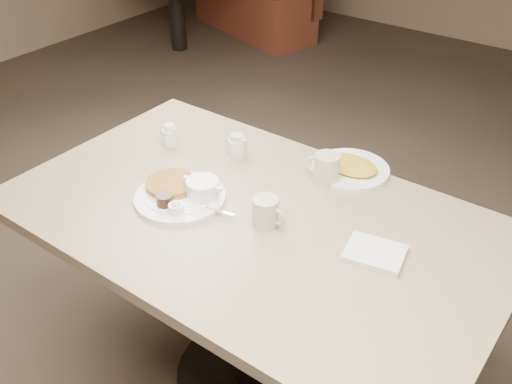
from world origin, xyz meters
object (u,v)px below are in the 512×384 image
Objects in this scene: main_plate at (183,192)px; coffee_mug_far at (326,169)px; coffee_mug_near at (266,212)px; diner_table at (252,257)px; hash_plate at (350,168)px; creamer_right at (237,146)px; creamer_left at (170,135)px.

coffee_mug_far reaches higher than main_plate.
coffee_mug_far is (0.02, 0.30, 0.00)m from coffee_mug_near.
diner_table is 0.30m from main_plate.
diner_table is 0.45m from hash_plate.
coffee_mug_far is 0.34m from creamer_right.
diner_table is 5.44× the size of hash_plate.
main_plate reaches higher than hash_plate.
creamer_left reaches higher than diner_table.
coffee_mug_far is at bearing 48.64° from main_plate.
coffee_mug_far is at bearing -108.39° from hash_plate.
creamer_right is (-0.32, 0.27, -0.01)m from coffee_mug_near.
main_plate is 1.30× the size of hash_plate.
creamer_right is (-0.25, 0.25, 0.21)m from diner_table.
creamer_right is (-0.34, -0.04, -0.01)m from coffee_mug_far.
coffee_mug_far is at bearing 6.15° from creamer_right.
coffee_mug_near is 0.30m from coffee_mug_far.
coffee_mug_far is at bearing 86.44° from coffee_mug_near.
creamer_left is (-0.27, 0.23, 0.01)m from main_plate.
creamer_left is (-0.56, 0.18, -0.01)m from coffee_mug_near.
diner_table is 15.29× the size of creamer_right.
creamer_left is at bearing -160.47° from creamer_right.
creamer_right is at bearing -159.18° from hash_plate.
coffee_mug_far is 0.12m from hash_plate.
creamer_left is at bearing -159.69° from hash_plate.
main_plate reaches higher than diner_table.
coffee_mug_far is 0.59m from creamer_left.
coffee_mug_near is (0.29, 0.04, 0.02)m from main_plate.
diner_table is at bearing -18.53° from creamer_left.
diner_table is 0.37m from coffee_mug_far.
main_plate is 3.30× the size of coffee_mug_near.
creamer_right is at bearing 139.93° from coffee_mug_near.
creamer_right is 0.40m from hash_plate.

